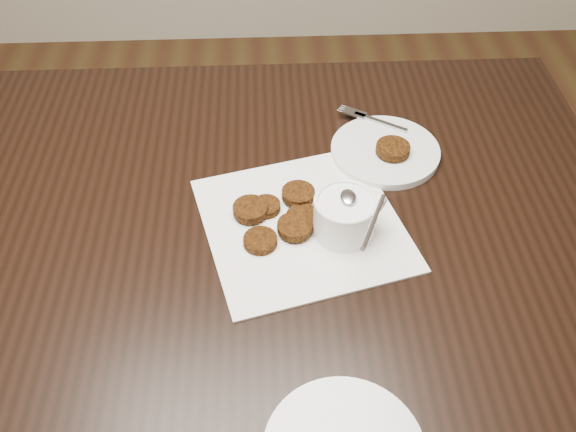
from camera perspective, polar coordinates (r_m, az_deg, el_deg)
The scene contains 5 objects.
table at distance 1.33m, azimuth -7.10°, elevation -11.98°, with size 1.48×0.95×0.75m, color black.
napkin at distance 1.02m, azimuth 1.32°, elevation -0.73°, with size 0.31×0.31×0.00m, color white.
sauce_ramekin at distance 0.96m, azimuth 5.28°, elevation 1.44°, with size 0.13×0.13×0.14m, color white, non-canonical shape.
patty_cluster at distance 1.02m, azimuth -0.67°, elevation 0.16°, with size 0.19×0.19×0.02m, color #5E320C, non-canonical shape.
plate_with_patty at distance 1.16m, azimuth 8.85°, elevation 6.13°, with size 0.20×0.20×0.03m, color silver, non-canonical shape.
Camera 1 is at (0.09, -0.63, 1.49)m, focal length 39.15 mm.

